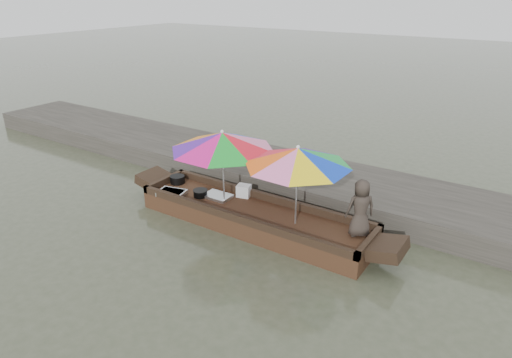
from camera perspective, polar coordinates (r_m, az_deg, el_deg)
The scene contains 11 objects.
water at distance 9.28m, azimuth -0.34°, elevation -5.90°, with size 80.00×80.00×0.00m, color #3D422E.
dock at distance 10.88m, azimuth 6.11°, elevation -0.04°, with size 22.00×2.20×0.50m, color #2D2B26.
boat_hull at distance 9.19m, azimuth -0.35°, elevation -4.94°, with size 4.91×1.20×0.35m, color black.
cooking_pot at distance 10.48m, azimuth -9.79°, elevation -0.06°, with size 0.33×0.33×0.17m, color black.
tray_crayfish at distance 9.93m, azimuth -10.48°, elevation -1.72°, with size 0.58×0.40×0.09m, color silver.
tray_scallop at distance 9.69m, azimuth -4.81°, elevation -2.13°, with size 0.58×0.40×0.06m, color silver.
charcoal_grill at distance 9.75m, azimuth -6.97°, elevation -1.81°, with size 0.29×0.29×0.14m, color black.
supply_bag at distance 9.67m, azimuth -1.52°, elevation -1.47°, with size 0.28×0.22×0.26m, color white.
vendor at distance 8.23m, azimuth 12.93°, elevation -3.56°, with size 0.53×0.34×1.07m, color #322A24.
umbrella_bow at distance 9.18m, azimuth -4.13°, elevation 1.49°, with size 2.10×2.10×1.55m, color red, non-canonical shape.
umbrella_stern at distance 8.34m, azimuth 5.11°, elevation -0.85°, with size 1.95×1.95×1.55m, color green, non-canonical shape.
Camera 1 is at (4.53, -6.74, 4.48)m, focal length 32.00 mm.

